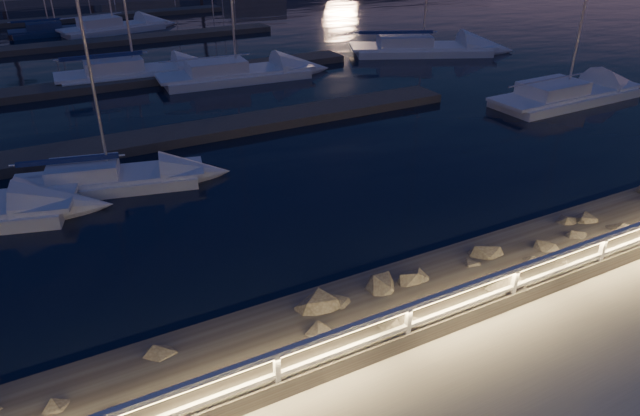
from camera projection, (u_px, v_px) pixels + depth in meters
The scene contains 12 objects.
ground at pixel (478, 317), 13.02m from camera, with size 400.00×400.00×0.00m, color #A9A699.
harbor_water at pixel (154, 66), 37.89m from camera, with size 400.00×440.00×0.60m.
guard_rail at pixel (480, 290), 12.64m from camera, with size 44.11×0.12×1.06m.
riprap at pixel (514, 269), 15.07m from camera, with size 35.10×2.28×1.24m.
floating_docks at pixel (148, 54), 38.63m from camera, with size 22.00×36.00×0.40m.
sailboat_b at pixel (105, 177), 20.31m from camera, with size 6.76×3.34×11.10m.
sailboat_d at pixel (563, 94), 29.36m from camera, with size 9.10×2.98×15.23m.
sailboat_g at pixel (232, 73), 33.10m from camera, with size 9.22×3.39×15.33m.
sailboat_h at pixel (418, 47), 39.31m from camera, with size 10.11×6.57×16.71m.
sailboat_j at pixel (131, 72), 33.25m from camera, with size 8.90×3.16×14.90m.
sailboat_k at pixel (54, 30), 45.52m from camera, with size 7.08×2.19×11.97m.
sailboat_n at pixel (111, 27), 46.12m from camera, with size 8.78×4.30×14.43m.
Camera 1 is at (-8.07, -7.47, 8.24)m, focal length 32.00 mm.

